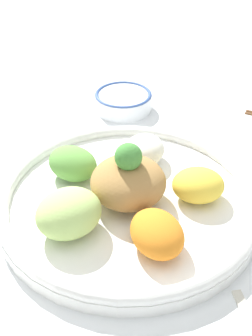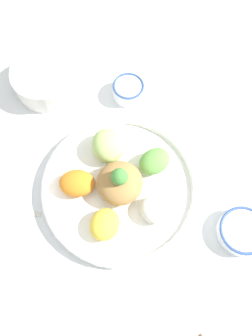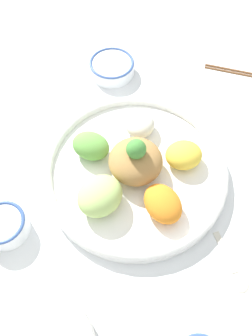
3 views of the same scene
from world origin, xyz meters
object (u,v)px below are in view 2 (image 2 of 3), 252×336
Objects in this scene: salad_platter at (119,185)px; rice_bowl_blue at (128,90)px; serving_spoon_main at (12,208)px; side_serving_bowl at (45,78)px; sauce_bowl_dark at (242,231)px.

rice_bowl_blue is at bearing 66.64° from salad_platter.
rice_bowl_blue is at bearing 61.78° from serving_spoon_main.
sauce_bowl_dark is at bearing -58.69° from side_serving_bowl.
sauce_bowl_dark is 0.57m from serving_spoon_main.
rice_bowl_blue is 0.77× the size of serving_spoon_main.
salad_platter is 0.32m from sauce_bowl_dark.
salad_platter reaches higher than serving_spoon_main.
side_serving_bowl is (-0.10, 0.36, 0.01)m from salad_platter.
sauce_bowl_dark is 1.02× the size of serving_spoon_main.
salad_platter reaches higher than rice_bowl_blue.
rice_bowl_blue is 0.45m from serving_spoon_main.
rice_bowl_blue is 0.49× the size of side_serving_bowl.
salad_platter is 0.38m from side_serving_bowl.
serving_spoon_main is at bearing -149.82° from rice_bowl_blue.
rice_bowl_blue reaches higher than serving_spoon_main.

